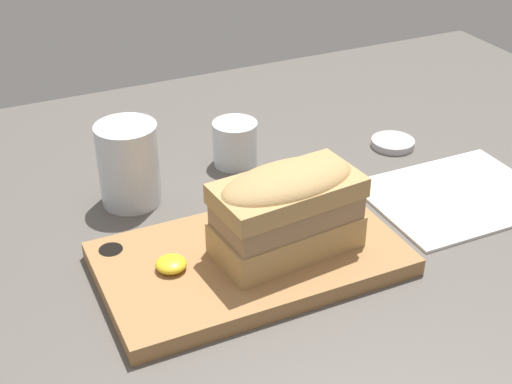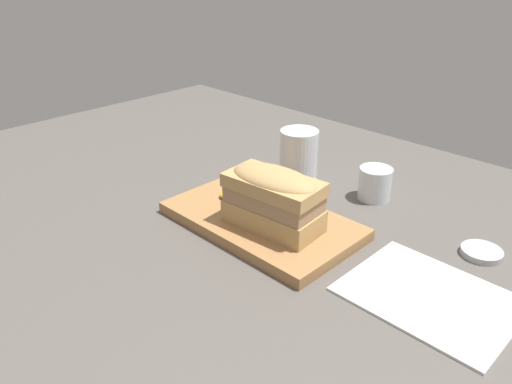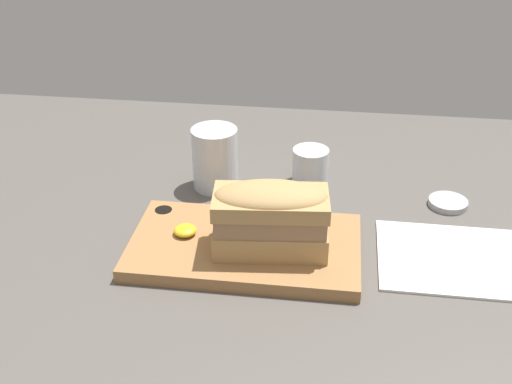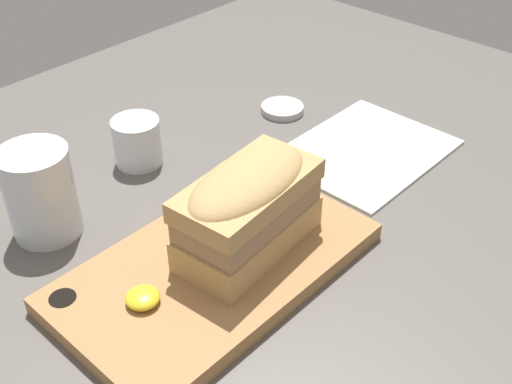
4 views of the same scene
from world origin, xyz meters
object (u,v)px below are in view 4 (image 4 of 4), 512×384
at_px(water_glass, 42,198).
at_px(condiment_dish, 282,109).
at_px(serving_board, 215,267).
at_px(napkin, 365,151).
at_px(wine_glass, 138,144).
at_px(sandwich, 248,206).

relative_size(water_glass, condiment_dish, 1.68).
distance_m(serving_board, napkin, 0.30).
height_order(serving_board, condiment_dish, serving_board).
relative_size(wine_glass, condiment_dish, 0.98).
bearing_deg(napkin, water_glass, 155.97).
bearing_deg(wine_glass, sandwich, -100.13).
bearing_deg(serving_board, water_glass, 112.40).
bearing_deg(serving_board, wine_glass, 70.17).
distance_m(serving_board, wine_glass, 0.24).
height_order(sandwich, condiment_dish, sandwich).
xyz_separation_m(water_glass, condiment_dish, (0.38, -0.02, -0.04)).
distance_m(wine_glass, condiment_dish, 0.23).
bearing_deg(napkin, sandwich, -173.01).
relative_size(sandwich, condiment_dish, 2.61).
bearing_deg(condiment_dish, wine_glass, 167.46).
xyz_separation_m(serving_board, water_glass, (-0.08, 0.19, 0.04)).
relative_size(water_glass, napkin, 0.48).
distance_m(serving_board, condiment_dish, 0.35).
bearing_deg(napkin, serving_board, -176.23).
relative_size(serving_board, water_glass, 3.12).
bearing_deg(condiment_dish, water_glass, 177.70).
bearing_deg(condiment_dish, sandwich, -145.45).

